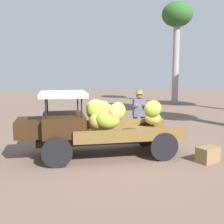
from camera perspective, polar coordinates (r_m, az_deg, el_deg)
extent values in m
plane|color=brown|center=(8.08, -1.31, -8.81)|extent=(60.00, 60.00, 0.00)
cube|color=#311D0E|center=(8.01, -0.71, -5.74)|extent=(4.02, 0.65, 0.16)
cylinder|color=black|center=(7.12, -11.14, -8.08)|extent=(0.78, 0.18, 0.77)
cylinder|color=black|center=(8.67, -11.20, -5.16)|extent=(0.78, 0.18, 0.77)
cylinder|color=black|center=(7.64, 10.50, -6.94)|extent=(0.78, 0.18, 0.77)
cylinder|color=black|center=(9.10, 6.76, -4.43)|extent=(0.78, 0.18, 0.77)
cube|color=brown|center=(8.06, 2.45, -4.34)|extent=(3.09, 1.88, 0.10)
cube|color=brown|center=(7.27, 3.96, -4.43)|extent=(3.00, 0.24, 0.22)
cube|color=brown|center=(8.79, 1.21, -2.23)|extent=(3.00, 0.24, 0.22)
cube|color=#311D0E|center=(7.77, -9.81, -2.47)|extent=(1.18, 1.58, 0.55)
cube|color=#311D0E|center=(7.81, -16.42, -3.04)|extent=(0.76, 1.10, 0.44)
cylinder|color=black|center=(7.05, -13.34, 0.88)|extent=(0.04, 0.04, 0.55)
cylinder|color=black|center=(8.34, -13.05, 1.97)|extent=(0.04, 0.04, 0.55)
cylinder|color=black|center=(7.08, -6.21, 1.07)|extent=(0.04, 0.04, 0.55)
cylinder|color=black|center=(8.36, -7.01, 2.13)|extent=(0.04, 0.04, 0.55)
cube|color=#BFAF97|center=(7.67, -9.96, 3.60)|extent=(1.30, 1.58, 0.12)
ellipsoid|color=#BFB24D|center=(7.36, 1.04, 0.02)|extent=(0.74, 0.76, 0.56)
ellipsoid|color=#89B632|center=(7.92, -0.76, 0.09)|extent=(0.75, 0.74, 0.50)
ellipsoid|color=#94C232|center=(8.02, 0.14, -0.37)|extent=(0.81, 0.74, 0.53)
ellipsoid|color=#94B732|center=(7.81, -3.50, 0.35)|extent=(0.70, 0.73, 0.63)
ellipsoid|color=#BCB04D|center=(7.44, -2.63, -1.93)|extent=(0.57, 0.56, 0.60)
ellipsoid|color=gold|center=(8.78, 8.34, -1.32)|extent=(0.61, 0.60, 0.51)
ellipsoid|color=gold|center=(8.25, -2.23, 1.07)|extent=(0.61, 0.50, 0.38)
ellipsoid|color=#98AF39|center=(7.51, 8.30, 0.59)|extent=(0.69, 0.70, 0.58)
ellipsoid|color=#B4C24C|center=(8.23, -3.43, 0.88)|extent=(0.76, 0.79, 0.64)
ellipsoid|color=#95B634|center=(7.33, -1.02, -1.57)|extent=(0.77, 0.68, 0.56)
cylinder|color=#374243|center=(9.64, 6.23, -3.43)|extent=(0.15, 0.15, 0.86)
cylinder|color=#374243|center=(9.57, 4.73, -3.49)|extent=(0.15, 0.15, 0.86)
cube|color=#4F5167|center=(9.49, 5.54, 0.89)|extent=(0.41, 0.25, 0.61)
cylinder|color=#4F5167|center=(9.41, 6.30, 1.38)|extent=(0.33, 0.37, 0.10)
cylinder|color=#4F5167|center=(9.35, 5.12, 1.36)|extent=(0.32, 0.38, 0.10)
sphere|color=#9A6949|center=(9.45, 5.57, 3.38)|extent=(0.22, 0.22, 0.22)
cylinder|color=olive|center=(9.44, 5.58, 3.78)|extent=(0.34, 0.34, 0.02)
cylinder|color=olive|center=(9.44, 5.58, 4.14)|extent=(0.20, 0.20, 0.10)
cube|color=olive|center=(7.86, 18.92, -8.20)|extent=(0.69, 0.60, 0.41)
ellipsoid|color=#B2CA49|center=(9.80, -3.95, -4.85)|extent=(0.48, 0.68, 0.33)
cylinder|color=gray|center=(21.46, 12.84, 9.67)|extent=(0.46, 0.46, 6.04)
ellipsoid|color=#2A5E26|center=(21.85, 13.14, 18.79)|extent=(2.21, 2.21, 1.77)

